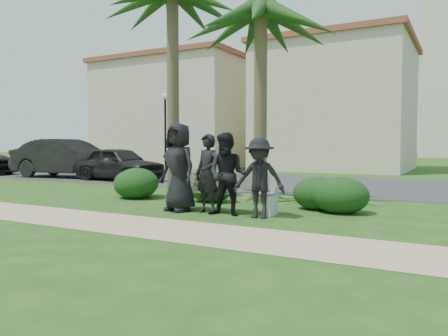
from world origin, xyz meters
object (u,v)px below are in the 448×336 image
(man_d, at_px, (259,178))
(palm_right, at_px, (261,12))
(park_bench, at_px, (225,195))
(car_a, at_px, (119,164))
(man_a, at_px, (179,167))
(man_b, at_px, (208,174))
(street_lamp, at_px, (165,118))
(car_b, at_px, (68,158))
(man_c, at_px, (227,174))

(man_d, distance_m, palm_right, 4.47)
(park_bench, relative_size, car_a, 0.57)
(man_a, distance_m, man_b, 0.69)
(man_b, height_order, man_d, man_b)
(street_lamp, relative_size, car_b, 0.84)
(street_lamp, relative_size, palm_right, 0.77)
(street_lamp, bearing_deg, man_d, -47.21)
(park_bench, distance_m, palm_right, 4.61)
(man_c, bearing_deg, man_a, 173.88)
(car_a, bearing_deg, man_b, -122.20)
(street_lamp, height_order, man_c, street_lamp)
(park_bench, relative_size, man_d, 1.46)
(man_a, distance_m, man_c, 1.19)
(street_lamp, bearing_deg, palm_right, -44.21)
(street_lamp, relative_size, man_d, 2.76)
(man_a, bearing_deg, car_a, 154.74)
(park_bench, height_order, car_a, car_a)
(park_bench, bearing_deg, car_a, 142.35)
(street_lamp, relative_size, man_c, 2.57)
(palm_right, height_order, car_b, palm_right)
(man_b, xyz_separation_m, man_d, (1.19, -0.05, -0.05))
(man_d, relative_size, palm_right, 0.28)
(palm_right, bearing_deg, car_a, 156.02)
(palm_right, relative_size, car_b, 1.10)
(man_b, relative_size, man_c, 0.99)
(street_lamp, xyz_separation_m, man_a, (9.27, -12.05, -2.00))
(car_b, bearing_deg, man_d, -124.15)
(man_a, relative_size, man_b, 1.14)
(palm_right, xyz_separation_m, car_a, (-7.67, 3.41, -3.94))
(man_a, relative_size, man_c, 1.13)
(park_bench, height_order, palm_right, palm_right)
(street_lamp, relative_size, car_a, 1.08)
(man_b, xyz_separation_m, palm_right, (0.28, 2.04, 3.80))
(man_b, bearing_deg, car_b, 164.11)
(car_a, bearing_deg, palm_right, -109.78)
(street_lamp, distance_m, car_b, 6.68)
(man_b, bearing_deg, car_a, 156.05)
(man_b, distance_m, car_b, 11.97)
(park_bench, distance_m, man_a, 1.15)
(man_d, distance_m, car_b, 13.05)
(man_d, bearing_deg, man_a, 169.99)
(man_d, relative_size, car_b, 0.31)
(man_a, bearing_deg, palm_right, 79.52)
(park_bench, relative_size, car_b, 0.44)
(street_lamp, xyz_separation_m, car_a, (2.56, -6.54, -2.27))
(man_d, xyz_separation_m, car_b, (-11.73, 5.73, 0.06))
(park_bench, bearing_deg, street_lamp, 127.46)
(palm_right, bearing_deg, car_b, 161.38)
(man_c, xyz_separation_m, palm_right, (-0.23, 2.12, 3.79))
(man_a, xyz_separation_m, car_a, (-6.71, 5.51, -0.27))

